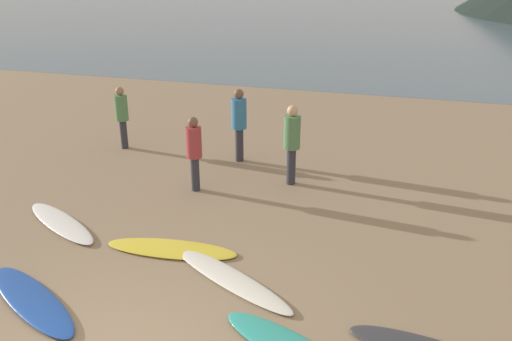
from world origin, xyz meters
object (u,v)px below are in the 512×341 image
object	(u,v)px
person_0	(122,113)
surfboard_1	(32,300)
surfboard_2	(171,249)
person_1	(292,139)
surfboard_3	(229,278)
surfboard_0	(61,223)
person_2	(194,148)
person_3	(239,119)

from	to	relation	value
person_0	surfboard_1	bearing A→B (deg)	-171.00
surfboard_2	person_1	distance (m)	3.63
surfboard_1	surfboard_3	bearing A→B (deg)	56.46
surfboard_0	surfboard_3	size ratio (longest dim) A/B	0.87
surfboard_2	surfboard_3	bearing A→B (deg)	-29.73
person_2	surfboard_1	bearing A→B (deg)	-60.78
person_0	surfboard_3	bearing A→B (deg)	-146.47
surfboard_0	surfboard_3	world-z (taller)	surfboard_0
surfboard_1	surfboard_2	world-z (taller)	surfboard_1
person_1	person_2	size ratio (longest dim) A/B	1.09
surfboard_0	surfboard_2	world-z (taller)	surfboard_0
surfboard_0	person_0	world-z (taller)	person_0
surfboard_3	person_1	bearing A→B (deg)	117.35
surfboard_0	surfboard_3	xyz separation A→B (m)	(3.48, -0.76, -0.00)
surfboard_1	person_0	bearing A→B (deg)	136.81
person_0	person_1	xyz separation A→B (m)	(4.55, -0.99, 0.08)
person_1	person_2	xyz separation A→B (m)	(-1.80, -0.90, -0.09)
person_1	person_2	distance (m)	2.01
person_2	person_3	world-z (taller)	person_3
surfboard_1	person_1	size ratio (longest dim) A/B	1.32
person_2	person_3	size ratio (longest dim) A/B	0.90
person_0	person_3	distance (m)	3.07
surfboard_0	person_2	xyz separation A→B (m)	(1.72, 2.13, 0.88)
surfboard_2	surfboard_1	bearing A→B (deg)	-130.16
surfboard_0	person_1	size ratio (longest dim) A/B	1.28
surfboard_2	person_0	world-z (taller)	person_0
surfboard_1	surfboard_2	size ratio (longest dim) A/B	1.03
surfboard_0	person_3	size ratio (longest dim) A/B	1.27
person_0	person_1	bearing A→B (deg)	-112.05
surfboard_1	person_0	size ratio (longest dim) A/B	1.44
surfboard_0	person_1	distance (m)	4.74
person_0	person_3	size ratio (longest dim) A/B	0.91
surfboard_1	surfboard_3	world-z (taller)	surfboard_1
surfboard_1	person_3	bearing A→B (deg)	108.78
surfboard_2	person_2	world-z (taller)	person_2
person_1	surfboard_2	bearing A→B (deg)	-45.92
surfboard_2	person_0	size ratio (longest dim) A/B	1.40
person_2	person_3	xyz separation A→B (m)	(0.32, 1.88, 0.10)
person_3	person_1	bearing A→B (deg)	-126.35
surfboard_3	person_3	xyz separation A→B (m)	(-1.45, 4.77, 0.98)
surfboard_3	person_0	bearing A→B (deg)	161.21
surfboard_0	person_3	bearing A→B (deg)	91.59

